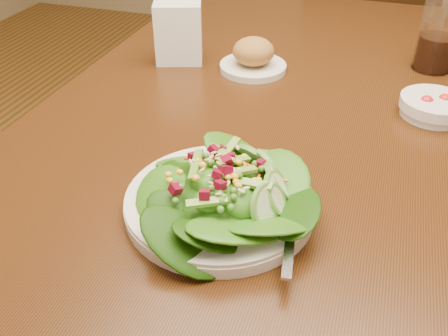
{
  "coord_description": "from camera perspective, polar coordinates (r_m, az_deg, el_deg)",
  "views": [
    {
      "loc": [
        0.15,
        -0.88,
        1.2
      ],
      "look_at": [
        -0.02,
        -0.35,
        0.81
      ],
      "focal_mm": 40.0,
      "sensor_mm": 36.0,
      "label": 1
    }
  ],
  "objects": [
    {
      "name": "napkin_holder",
      "position": [
        1.12,
        -5.25,
        15.2
      ],
      "size": [
        0.11,
        0.08,
        0.13
      ],
      "rotation": [
        0.0,
        0.0,
        0.33
      ],
      "color": "white",
      "rests_on": "dining_table"
    },
    {
      "name": "bread_plate",
      "position": [
        1.09,
        3.36,
        12.51
      ],
      "size": [
        0.14,
        0.14,
        0.07
      ],
      "color": "white",
      "rests_on": "dining_table"
    },
    {
      "name": "dining_table",
      "position": [
        1.05,
        7.04,
        3.14
      ],
      "size": [
        0.9,
        1.4,
        0.75
      ],
      "color": "#47220F",
      "rests_on": "ground_plane"
    },
    {
      "name": "salad_plate",
      "position": [
        0.68,
        0.22,
        -3.02
      ],
      "size": [
        0.27,
        0.26,
        0.08
      ],
      "rotation": [
        0.0,
        0.0,
        -0.29
      ],
      "color": "white",
      "rests_on": "dining_table"
    },
    {
      "name": "drinking_glass",
      "position": [
        1.18,
        23.2,
        13.19
      ],
      "size": [
        0.08,
        0.08,
        0.15
      ],
      "color": "silver",
      "rests_on": "dining_table"
    },
    {
      "name": "chair_far",
      "position": [
        1.97,
        14.89,
        14.29
      ],
      "size": [
        0.57,
        0.57,
        1.02
      ],
      "rotation": [
        0.0,
        0.0,
        3.39
      ],
      "color": "#32190A",
      "rests_on": "ground_plane"
    },
    {
      "name": "tomato_bowl",
      "position": [
        0.99,
        22.87,
        6.48
      ],
      "size": [
        0.12,
        0.12,
        0.04
      ],
      "color": "white",
      "rests_on": "dining_table"
    },
    {
      "name": "ground_plane",
      "position": [
        1.49,
        5.19,
        -18.55
      ],
      "size": [
        5.0,
        5.0,
        0.0
      ],
      "primitive_type": "plane",
      "color": "olive"
    }
  ]
}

